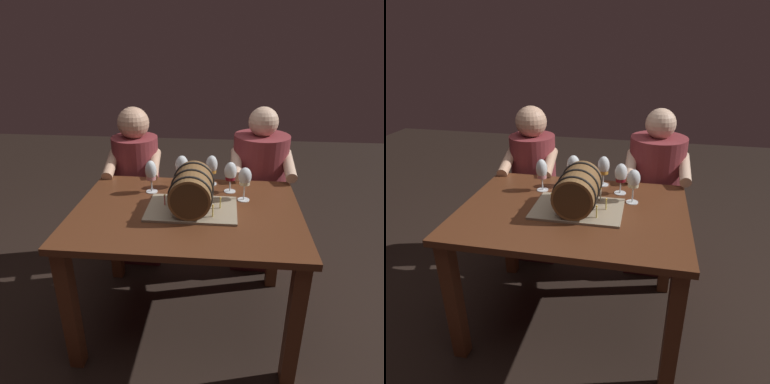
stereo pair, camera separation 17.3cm
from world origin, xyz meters
The scene contains 10 objects.
ground_plane centered at (0.00, 0.00, 0.00)m, with size 8.00×8.00×0.00m, color black.
dining_table centered at (0.00, 0.00, 0.62)m, with size 1.19×0.86×0.74m.
barrel_cake centered at (0.03, 0.00, 0.84)m, with size 0.47×0.31×0.23m.
wine_glass_amber centered at (0.11, 0.35, 0.86)m, with size 0.07×0.07×0.18m.
wine_glass_red centered at (0.22, 0.25, 0.86)m, with size 0.07×0.07×0.18m.
wine_glass_empty centered at (-0.06, 0.31, 0.87)m, with size 0.08×0.08×0.19m.
wine_glass_rose centered at (-0.23, 0.21, 0.86)m, with size 0.07×0.07×0.19m.
wine_glass_white centered at (0.30, 0.14, 0.87)m, with size 0.07×0.07×0.19m.
person_seated_left centered at (-0.43, 0.66, 0.52)m, with size 0.38×0.48×1.14m.
person_seated_right centered at (0.43, 0.66, 0.55)m, with size 0.40×0.47×1.16m.
Camera 1 is at (0.18, -1.64, 1.58)m, focal length 32.95 mm.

